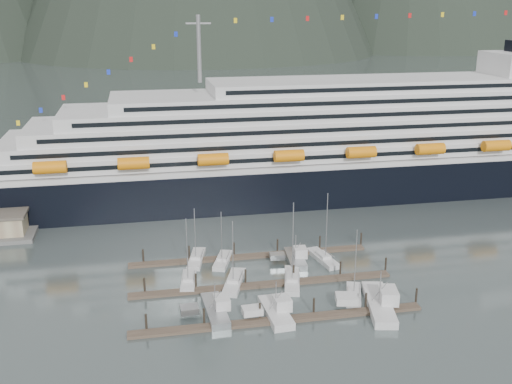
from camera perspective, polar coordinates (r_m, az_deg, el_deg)
ground at (r=107.96m, az=3.63°, el=-9.37°), size 1600.00×1600.00×0.00m
cruise_ship at (r=162.13m, az=9.07°, el=4.18°), size 210.00×30.40×50.30m
dock_near at (r=98.23m, az=2.29°, el=-12.05°), size 48.18×2.28×3.20m
dock_mid at (r=109.44m, az=0.69°, el=-8.76°), size 48.18×2.28×3.20m
dock_far at (r=121.01m, az=-0.58°, el=-6.10°), size 48.18×2.28×3.20m
sailboat_a at (r=110.85m, az=-6.44°, el=-8.46°), size 3.76×8.93×13.34m
sailboat_b at (r=109.86m, az=-2.09°, el=-8.60°), size 5.96×10.79×13.09m
sailboat_d at (r=110.61m, az=3.44°, el=-8.42°), size 5.24×11.38×16.31m
sailboat_e at (r=119.85m, az=-5.69°, el=-6.38°), size 4.71×10.04×11.78m
sailboat_f at (r=118.72m, az=-3.18°, el=-6.55°), size 5.18×9.01×11.33m
sailboat_g at (r=120.26m, az=6.40°, el=-6.31°), size 4.27×10.29×14.75m
sailboat_h at (r=106.81m, az=9.27°, el=-9.64°), size 5.14×8.77×13.23m
trawler_a at (r=100.25m, az=-3.99°, el=-11.10°), size 8.17×11.32×6.10m
trawler_b at (r=99.42m, az=1.83°, el=-11.28°), size 8.09×10.61×6.77m
trawler_c at (r=103.78m, az=11.54°, el=-10.31°), size 10.74×14.86×7.36m
trawler_e at (r=119.02m, az=3.72°, el=-6.28°), size 7.45×9.77×6.16m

